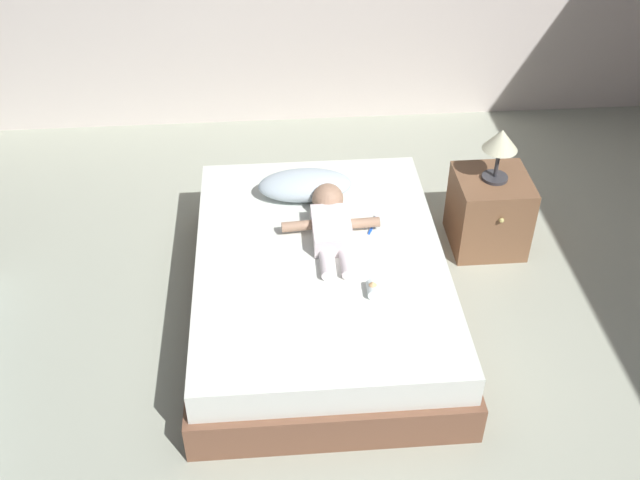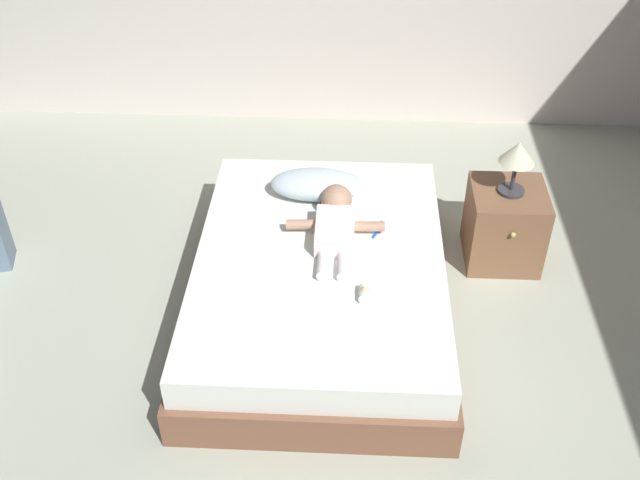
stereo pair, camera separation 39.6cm
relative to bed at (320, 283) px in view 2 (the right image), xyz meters
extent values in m
plane|color=#A9AF9B|center=(0.11, -0.73, -0.20)|extent=(8.00, 8.00, 0.00)
cube|color=brown|center=(0.00, 0.00, -0.08)|extent=(1.39, 1.95, 0.23)
cube|color=white|center=(0.00, 0.00, 0.12)|extent=(1.34, 1.88, 0.18)
ellipsoid|color=silver|center=(-0.05, 0.55, 0.29)|extent=(0.55, 0.28, 0.16)
cube|color=white|center=(0.08, 0.14, 0.26)|extent=(0.21, 0.34, 0.11)
sphere|color=tan|center=(0.08, 0.39, 0.30)|extent=(0.18, 0.18, 0.18)
cylinder|color=tan|center=(-0.11, 0.19, 0.26)|extent=(0.18, 0.07, 0.06)
cylinder|color=tan|center=(0.26, 0.19, 0.26)|extent=(0.18, 0.06, 0.06)
cylinder|color=white|center=(0.02, -0.12, 0.24)|extent=(0.06, 0.19, 0.06)
cylinder|color=white|center=(0.13, -0.12, 0.24)|extent=(0.06, 0.19, 0.06)
cube|color=blue|center=(0.32, 0.23, 0.21)|extent=(0.07, 0.15, 0.01)
cube|color=white|center=(0.35, 0.30, 0.22)|extent=(0.02, 0.03, 0.01)
cube|color=brown|center=(1.09, 0.53, 0.04)|extent=(0.44, 0.44, 0.48)
sphere|color=tan|center=(1.09, 0.30, 0.15)|extent=(0.03, 0.03, 0.03)
cylinder|color=#333338|center=(1.09, 0.53, 0.30)|extent=(0.16, 0.16, 0.02)
cylinder|color=#333338|center=(1.09, 0.53, 0.40)|extent=(0.02, 0.02, 0.19)
cone|color=beige|center=(1.09, 0.53, 0.56)|extent=(0.21, 0.21, 0.13)
cylinder|color=white|center=(0.24, -0.33, 0.23)|extent=(0.06, 0.10, 0.06)
cone|color=#EBB277|center=(0.24, -0.33, 0.28)|extent=(0.04, 0.04, 0.02)
camera|label=1|loc=(-0.24, -3.10, 2.76)|focal=41.99mm
camera|label=2|loc=(0.15, -3.11, 2.76)|focal=41.99mm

